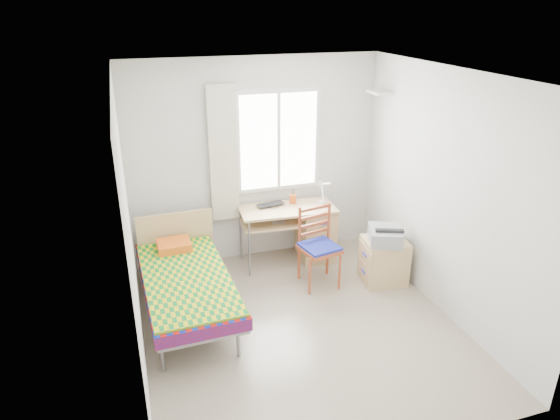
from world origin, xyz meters
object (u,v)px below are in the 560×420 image
object	(u,v)px
chair	(319,242)
printer	(385,235)
bed	(186,279)
cabinet	(383,261)
desk	(311,229)

from	to	relation	value
chair	printer	world-z (taller)	chair
chair	bed	bearing A→B (deg)	173.51
cabinet	chair	bearing A→B (deg)	171.75
bed	chair	distance (m)	1.61
bed	desk	distance (m)	1.90
chair	cabinet	bearing A→B (deg)	-27.42
desk	cabinet	distance (m)	1.06
chair	cabinet	size ratio (longest dim) A/B	1.72
cabinet	printer	bearing A→B (deg)	-124.87
cabinet	desk	bearing A→B (deg)	134.60
chair	cabinet	world-z (taller)	chair
desk	bed	bearing A→B (deg)	-152.63
bed	printer	world-z (taller)	bed
desk	cabinet	xyz separation A→B (m)	(0.63, -0.84, -0.14)
desk	cabinet	world-z (taller)	desk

